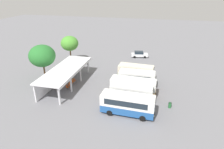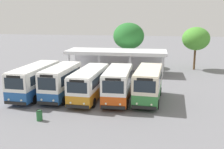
{
  "view_description": "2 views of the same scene",
  "coord_description": "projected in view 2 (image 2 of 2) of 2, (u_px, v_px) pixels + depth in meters",
  "views": [
    {
      "loc": [
        -31.73,
        -1.54,
        17.46
      ],
      "look_at": [
        1.36,
        6.55,
        2.29
      ],
      "focal_mm": 31.72,
      "sensor_mm": 36.0,
      "label": 1
    },
    {
      "loc": [
        5.22,
        -22.93,
        8.38
      ],
      "look_at": [
        0.5,
        5.14,
        1.97
      ],
      "focal_mm": 42.01,
      "sensor_mm": 36.0,
      "label": 2
    }
  ],
  "objects": [
    {
      "name": "waiting_chair_far_end_seat",
      "position": [
        125.0,
        71.0,
        38.08
      ],
      "size": [
        0.46,
        0.46,
        0.86
      ],
      "color": "slate",
      "rests_on": "ground"
    },
    {
      "name": "city_bus_fifth_blue",
      "position": [
        148.0,
        83.0,
        25.93
      ],
      "size": [
        2.77,
        7.16,
        3.29
      ],
      "color": "black",
      "rests_on": "ground"
    },
    {
      "name": "city_bus_second_in_row",
      "position": [
        61.0,
        81.0,
        26.92
      ],
      "size": [
        2.47,
        6.88,
        3.32
      ],
      "color": "black",
      "rests_on": "ground"
    },
    {
      "name": "ground_plane",
      "position": [
        98.0,
        106.0,
        24.74
      ],
      "size": [
        180.0,
        180.0,
        0.0
      ],
      "primitive_type": "plane",
      "color": "slate"
    },
    {
      "name": "waiting_chair_fifth_seat",
      "position": [
        121.0,
        71.0,
        38.22
      ],
      "size": [
        0.46,
        0.46,
        0.86
      ],
      "color": "slate",
      "rests_on": "ground"
    },
    {
      "name": "terminal_canopy",
      "position": [
        117.0,
        55.0,
        39.34
      ],
      "size": [
        14.65,
        5.03,
        3.4
      ],
      "color": "silver",
      "rests_on": "ground"
    },
    {
      "name": "roadside_tree_behind_canopy",
      "position": [
        129.0,
        36.0,
        43.17
      ],
      "size": [
        5.1,
        5.1,
        7.27
      ],
      "color": "brown",
      "rests_on": "ground"
    },
    {
      "name": "waiting_chair_second_from_end",
      "position": [
        108.0,
        70.0,
        38.44
      ],
      "size": [
        0.46,
        0.46,
        0.86
      ],
      "color": "slate",
      "rests_on": "ground"
    },
    {
      "name": "city_bus_fourth_amber",
      "position": [
        118.0,
        84.0,
        25.86
      ],
      "size": [
        2.49,
        6.76,
        3.28
      ],
      "color": "black",
      "rests_on": "ground"
    },
    {
      "name": "city_bus_nearest_orange",
      "position": [
        35.0,
        80.0,
        27.53
      ],
      "size": [
        2.66,
        8.02,
        3.25
      ],
      "color": "black",
      "rests_on": "ground"
    },
    {
      "name": "roadside_tree_east_of_canopy",
      "position": [
        196.0,
        39.0,
        40.66
      ],
      "size": [
        4.22,
        4.22,
        6.68
      ],
      "color": "brown",
      "rests_on": "ground"
    },
    {
      "name": "waiting_chair_fourth_seat",
      "position": [
        117.0,
        71.0,
        38.36
      ],
      "size": [
        0.46,
        0.46,
        0.86
      ],
      "color": "slate",
      "rests_on": "ground"
    },
    {
      "name": "waiting_chair_middle_seat",
      "position": [
        113.0,
        70.0,
        38.47
      ],
      "size": [
        0.46,
        0.46,
        0.86
      ],
      "color": "slate",
      "rests_on": "ground"
    },
    {
      "name": "city_bus_middle_cream",
      "position": [
        90.0,
        83.0,
        26.62
      ],
      "size": [
        2.61,
        7.96,
        3.08
      ],
      "color": "black",
      "rests_on": "ground"
    },
    {
      "name": "litter_bin_apron",
      "position": [
        39.0,
        115.0,
        21.33
      ],
      "size": [
        0.49,
        0.49,
        0.9
      ],
      "color": "#266633",
      "rests_on": "ground"
    },
    {
      "name": "waiting_chair_end_by_column",
      "position": [
        104.0,
        70.0,
        38.68
      ],
      "size": [
        0.46,
        0.46,
        0.86
      ],
      "color": "slate",
      "rests_on": "ground"
    }
  ]
}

